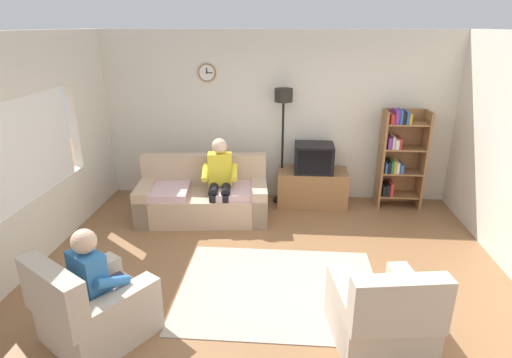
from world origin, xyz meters
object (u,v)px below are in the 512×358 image
tv_stand (312,187)px  bookshelf (399,156)px  person_in_left_armchair (99,277)px  floor_lamp (283,115)px  armchair_near_window (95,311)px  tv (314,158)px  person_on_couch (220,177)px  armchair_near_bookshelf (380,316)px  couch (203,198)px

tv_stand → bookshelf: (1.32, 0.07, 0.54)m
person_in_left_armchair → tv_stand: bearing=56.7°
floor_lamp → armchair_near_window: (-1.65, -3.36, -1.16)m
tv_stand → bookshelf: 1.43m
tv → person_on_couch: size_ratio=0.48×
tv_stand → person_in_left_armchair: (-2.09, -3.19, 0.31)m
armchair_near_bookshelf → person_in_left_armchair: 2.58m
armchair_near_window → person_in_left_armchair: person_in_left_armchair is taller
couch → armchair_near_bookshelf: same height
bookshelf → armchair_near_bookshelf: 3.36m
person_on_couch → armchair_near_window: bearing=-106.7°
bookshelf → armchair_near_window: (-3.46, -3.33, -0.54)m
floor_lamp → armchair_near_bookshelf: 3.56m
couch → tv: bearing=19.3°
bookshelf → person_on_couch: bookshelf is taller
bookshelf → couch: bearing=-167.2°
armchair_near_bookshelf → person_on_couch: size_ratio=0.80×
armchair_near_window → person_on_couch: bearing=73.3°
floor_lamp → person_on_couch: (-0.88, -0.82, -0.75)m
tv_stand → floor_lamp: (-0.49, 0.10, 1.16)m
couch → person_on_couch: (0.28, -0.11, 0.39)m
tv_stand → tv: bearing=-90.0°
armchair_near_window → armchair_near_bookshelf: bearing=2.9°
couch → bookshelf: bookshelf is taller
bookshelf → floor_lamp: size_ratio=0.85×
armchair_near_window → person_in_left_armchair: (0.05, 0.07, 0.32)m
couch → person_in_left_armchair: (-0.43, -2.58, 0.29)m
armchair_near_window → person_on_couch: size_ratio=0.95×
couch → person_in_left_armchair: size_ratio=1.77×
tv_stand → bookshelf: bearing=3.0°
floor_lamp → person_in_left_armchair: size_ratio=1.65×
armchair_near_window → armchair_near_bookshelf: 2.61m
couch → bookshelf: (2.98, 0.68, 0.52)m
floor_lamp → person_in_left_armchair: bearing=-115.9°
tv → armchair_near_window: tv is taller
tv_stand → couch: bearing=-159.9°
tv → armchair_near_bookshelf: tv is taller
floor_lamp → armchair_near_window: 3.92m
floor_lamp → person_in_left_armchair: 3.75m
tv_stand → floor_lamp: bearing=168.7°
floor_lamp → tv: bearing=-14.0°
bookshelf → armchair_near_window: 4.84m
tv_stand → armchair_near_bookshelf: bearing=-81.6°
couch → floor_lamp: bearing=31.2°
tv_stand → person_in_left_armchair: bearing=-123.3°
couch → person_on_couch: size_ratio=1.60×
armchair_near_window → person_on_couch: person_on_couch is taller
tv → bookshelf: size_ratio=0.38×
person_in_left_armchair → armchair_near_window: bearing=-123.3°
tv → armchair_near_bookshelf: (0.46, -3.11, -0.51)m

